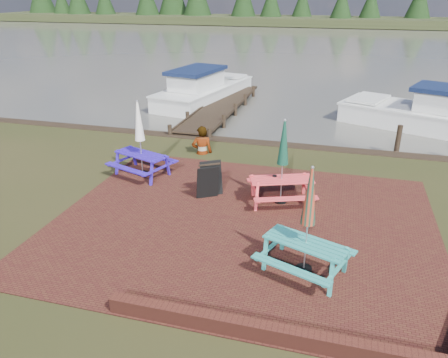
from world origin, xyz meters
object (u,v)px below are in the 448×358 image
Objects in this scene: chalkboard at (210,180)px; jetty at (220,107)px; picnic_table_teal at (306,237)px; picnic_table_red at (282,175)px; person at (202,127)px; picnic_table_blue at (141,150)px; boat_jetty at (203,91)px; boat_near at (437,116)px.

chalkboard reaches higher than jetty.
picnic_table_teal is 1.00× the size of picnic_table_red.
picnic_table_teal is 1.17× the size of person.
picnic_table_red is 1.17× the size of person.
person is at bearing 145.07° from picnic_table_teal.
picnic_table_teal is 6.37m from picnic_table_blue.
person reaches higher than boat_jetty.
person is (-4.07, 5.92, 0.18)m from picnic_table_teal.
chalkboard is at bearing 164.64° from picnic_table_red.
boat_near is (9.29, -0.19, 0.28)m from jetty.
jetty is (-2.30, 9.09, -0.38)m from chalkboard.
picnic_table_teal is 0.99× the size of picnic_table_blue.
boat_near is at bearing 0.54° from boat_jetty.
jetty is 6.08m from person.
picnic_table_red is at bearing -64.79° from jetty.
chalkboard is 0.49× the size of person.
boat_near is at bearing 90.88° from picnic_table_teal.
picnic_table_blue is at bearing 127.03° from chalkboard.
chalkboard is 11.57m from boat_jetty.
picnic_table_red is 4.36m from picnic_table_blue.
picnic_table_red is 0.31× the size of boat_jetty.
picnic_table_red is 0.25× the size of jetty.
picnic_table_blue reaches higher than person.
boat_jetty is at bearing 76.39° from chalkboard.
boat_near reaches higher than boat_jetty.
boat_jetty reaches higher than jetty.
person is at bearing -60.96° from boat_jetty.
boat_jetty reaches higher than chalkboard.
boat_jetty is (-3.73, 10.95, -0.10)m from chalkboard.
picnic_table_red reaches higher than chalkboard.
picnic_table_teal is 3.08m from picnic_table_red.
boat_jetty is at bearing 136.10° from picnic_table_teal.
picnic_table_red is at bearing 116.27° from person.
jetty is (-4.20, 8.91, -0.67)m from picnic_table_red.
picnic_table_red is 0.99× the size of picnic_table_blue.
picnic_table_blue is (-5.22, 3.66, 0.01)m from picnic_table_teal.
picnic_table_red is 2.36× the size of chalkboard.
picnic_table_red is at bearing 171.20° from boat_near.
boat_jetty is (-6.54, 13.71, -0.39)m from picnic_table_teal.
picnic_table_red is (-0.92, 2.94, -0.00)m from picnic_table_teal.
boat_near is (5.09, 8.72, -0.39)m from picnic_table_red.
picnic_table_teal is 2.36× the size of chalkboard.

